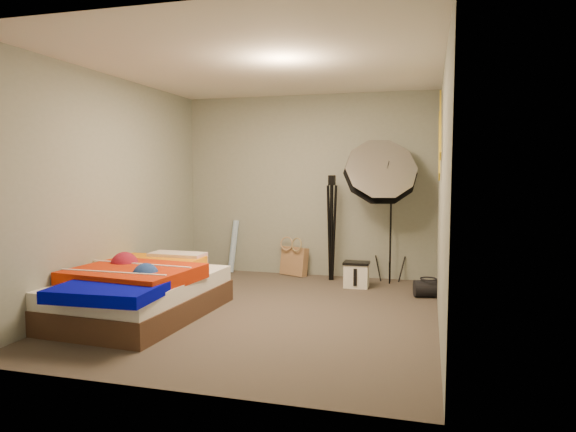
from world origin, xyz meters
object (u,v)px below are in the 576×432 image
(wrapping_roll, at_px, (233,246))
(camera_case, at_px, (356,276))
(tote_bag, at_px, (294,261))
(photo_umbrella, at_px, (380,175))
(duffel_bag, at_px, (428,289))
(camera_tripod, at_px, (332,220))
(bed, at_px, (139,290))

(wrapping_roll, bearing_deg, camera_case, -15.79)
(tote_bag, bearing_deg, photo_umbrella, 11.58)
(tote_bag, xyz_separation_m, duffel_bag, (1.82, -0.80, -0.10))
(wrapping_roll, height_order, camera_case, wrapping_roll)
(tote_bag, bearing_deg, camera_tripod, 6.23)
(bed, distance_m, photo_umbrella, 3.27)
(camera_case, relative_size, duffel_bag, 0.93)
(duffel_bag, bearing_deg, wrapping_roll, 151.49)
(bed, height_order, camera_tripod, camera_tripod)
(camera_case, xyz_separation_m, duffel_bag, (0.87, -0.28, -0.05))
(bed, bearing_deg, wrapping_roll, 88.12)
(tote_bag, relative_size, camera_tripod, 0.28)
(photo_umbrella, bearing_deg, tote_bag, 168.61)
(tote_bag, xyz_separation_m, camera_tripod, (0.56, -0.17, 0.61))
(bed, xyz_separation_m, camera_tripod, (1.55, 2.22, 0.54))
(wrapping_roll, distance_m, photo_umbrella, 2.36)
(camera_tripod, bearing_deg, photo_umbrella, -6.50)
(tote_bag, xyz_separation_m, camera_case, (0.95, -0.52, -0.05))
(wrapping_roll, relative_size, photo_umbrella, 0.38)
(photo_umbrella, bearing_deg, camera_case, -131.19)
(wrapping_roll, relative_size, duffel_bag, 2.32)
(bed, bearing_deg, photo_umbrella, 44.54)
(photo_umbrella, bearing_deg, camera_tripod, 173.50)
(wrapping_roll, distance_m, duffel_bag, 2.86)
(wrapping_roll, relative_size, bed, 0.38)
(duffel_bag, relative_size, bed, 0.16)
(duffel_bag, bearing_deg, tote_bag, 144.06)
(tote_bag, height_order, bed, bed)
(wrapping_roll, xyz_separation_m, bed, (-0.08, -2.39, -0.11))
(wrapping_roll, xyz_separation_m, camera_case, (1.86, -0.52, -0.22))
(tote_bag, height_order, photo_umbrella, photo_umbrella)
(camera_case, xyz_separation_m, photo_umbrella, (0.25, 0.28, 1.26))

